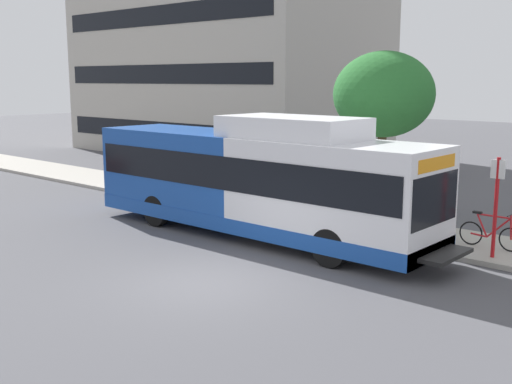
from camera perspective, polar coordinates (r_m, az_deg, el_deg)
The scene contains 7 objects.
ground_plane at distance 21.08m, azimuth -19.80°, elevation -3.18°, with size 120.00×120.00×0.00m, color #4C4C51.
sidewalk_curb at distance 23.67m, azimuth -2.40°, elevation -0.98°, with size 3.00×56.00×0.14m, color #A8A399.
transit_bus at distance 18.61m, azimuth -0.03°, elevation 1.07°, with size 2.58×12.25×3.65m.
bus_stop_sign_pole at distance 17.03m, azimuth 21.06°, elevation -0.67°, with size 0.10×0.36×2.60m.
bicycle_parked at distance 18.14m, azimuth 20.63°, elevation -3.53°, with size 0.52×1.76×1.02m.
street_tree_near_stop at distance 20.50m, azimuth 11.57°, elevation 8.67°, with size 3.21×3.21×5.43m.
lattice_comm_tower at distance 57.72m, azimuth -15.55°, elevation 16.23°, with size 1.10×1.10×32.87m.
Camera 1 is at (-9.71, -10.11, 4.68)m, focal length 43.85 mm.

